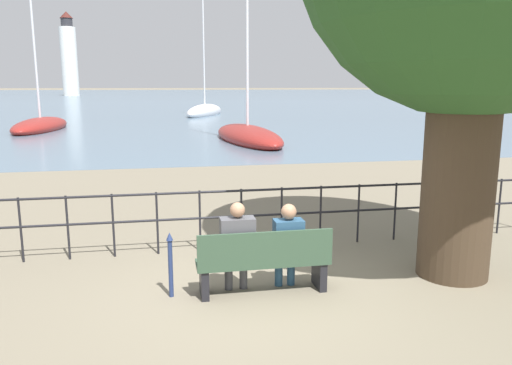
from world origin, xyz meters
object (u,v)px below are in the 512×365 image
(sailboat_1, at_px, (205,112))
(sailboat_3, at_px, (248,135))
(seated_person_right, at_px, (288,243))
(sailboat_0, at_px, (41,126))
(harbor_lighthouse, at_px, (69,57))
(park_bench, at_px, (264,263))
(seated_person_left, at_px, (237,244))
(closed_umbrella, at_px, (170,261))

(sailboat_1, distance_m, sailboat_3, 22.37)
(seated_person_right, bearing_deg, sailboat_0, 108.50)
(seated_person_right, height_order, harbor_lighthouse, harbor_lighthouse)
(park_bench, xyz_separation_m, sailboat_3, (2.97, 18.46, -0.15))
(sailboat_0, bearing_deg, harbor_lighthouse, 102.86)
(harbor_lighthouse, bearing_deg, seated_person_left, -79.93)
(seated_person_right, xyz_separation_m, sailboat_3, (2.62, 18.38, -0.38))
(seated_person_right, xyz_separation_m, sailboat_0, (-9.03, 27.00, -0.40))
(sailboat_0, relative_size, harbor_lighthouse, 0.48)
(park_bench, bearing_deg, sailboat_0, 107.79)
(closed_umbrella, distance_m, sailboat_3, 18.81)
(seated_person_right, height_order, sailboat_0, sailboat_0)
(sailboat_3, bearing_deg, sailboat_0, 137.73)
(seated_person_left, relative_size, closed_umbrella, 1.42)
(park_bench, height_order, seated_person_right, seated_person_right)
(seated_person_left, xyz_separation_m, closed_umbrella, (-0.88, 0.05, -0.20))
(sailboat_1, bearing_deg, seated_person_left, -72.29)
(closed_umbrella, bearing_deg, park_bench, -5.64)
(seated_person_left, relative_size, seated_person_right, 1.04)
(seated_person_left, distance_m, sailboat_0, 28.27)
(sailboat_1, xyz_separation_m, sailboat_3, (0.17, -22.37, -0.06))
(seated_person_right, relative_size, harbor_lighthouse, 0.06)
(sailboat_0, height_order, sailboat_1, sailboat_1)
(sailboat_3, height_order, harbor_lighthouse, harbor_lighthouse)
(seated_person_right, height_order, closed_umbrella, seated_person_right)
(park_bench, distance_m, sailboat_1, 40.93)
(closed_umbrella, bearing_deg, sailboat_1, 84.36)
(park_bench, bearing_deg, closed_umbrella, 174.36)
(park_bench, relative_size, sailboat_1, 0.16)
(sailboat_3, bearing_deg, park_bench, -104.90)
(closed_umbrella, xyz_separation_m, sailboat_1, (4.02, 40.71, -0.15))
(seated_person_right, xyz_separation_m, closed_umbrella, (-1.57, 0.04, -0.17))
(sailboat_0, bearing_deg, sailboat_1, 54.73)
(closed_umbrella, relative_size, sailboat_1, 0.08)
(seated_person_left, distance_m, seated_person_right, 0.69)
(sailboat_0, distance_m, sailboat_3, 14.50)
(closed_umbrella, xyz_separation_m, sailboat_0, (-7.46, 26.96, -0.23))
(closed_umbrella, height_order, sailboat_1, sailboat_1)
(closed_umbrella, relative_size, harbor_lighthouse, 0.04)
(closed_umbrella, bearing_deg, harbor_lighthouse, 99.71)
(seated_person_left, bearing_deg, sailboat_0, 107.17)
(park_bench, height_order, harbor_lighthouse, harbor_lighthouse)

